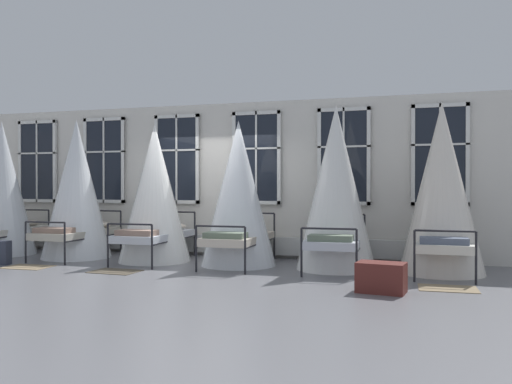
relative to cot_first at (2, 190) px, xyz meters
name	(u,v)px	position (x,y,z in m)	size (l,w,h in m)	color
ground	(191,264)	(4.44, -0.17, -1.37)	(26.95, 26.95, 0.00)	slate
back_wall_with_windows	(218,180)	(4.44, 1.21, 0.22)	(14.47, 0.10, 3.18)	silver
window_bank	(216,199)	(4.44, 1.09, -0.18)	(9.88, 0.10, 2.91)	black
cot_first	(2,190)	(0.00, 0.00, 0.00)	(1.39, 1.99, 2.83)	black
cot_second	(77,191)	(1.82, 0.03, -0.01)	(1.39, 1.97, 2.80)	black
cot_third	(155,195)	(3.60, 0.00, -0.09)	(1.39, 1.98, 2.66)	black
cot_fourth	(238,195)	(5.31, -0.02, -0.09)	(1.39, 1.97, 2.65)	black
cot_fifth	(336,190)	(7.10, 0.00, 0.02)	(1.39, 1.99, 2.87)	black
cot_sixth	(442,190)	(8.85, 0.05, 0.01)	(1.39, 1.97, 2.85)	black
rug_second	(28,267)	(1.78, -1.36, -1.36)	(0.80, 0.56, 0.01)	#8E7A5B
rug_third	(115,271)	(3.55, -1.36, -1.36)	(0.80, 0.56, 0.01)	brown
rug_sixth	(448,288)	(8.87, -1.36, -1.36)	(0.80, 0.56, 0.01)	#8E7A5B
travel_trunk	(381,277)	(7.98, -1.90, -1.16)	(0.64, 0.40, 0.41)	#5B231E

